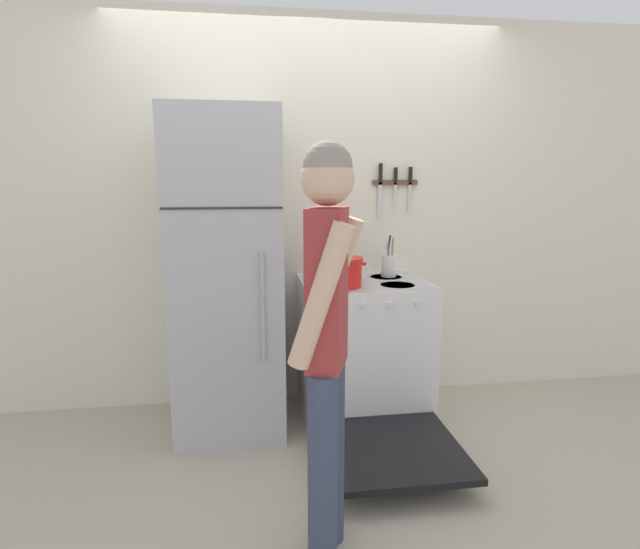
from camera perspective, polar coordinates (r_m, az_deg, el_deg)
The scene contains 9 objects.
ground_plane at distance 3.66m, azimuth -1.06°, elevation -13.53°, with size 14.00×14.00×0.00m, color #B2A893.
wall_back at distance 3.38m, azimuth -1.20°, elevation 6.83°, with size 10.00×0.06×2.55m.
refrigerator at distance 3.02m, azimuth -10.52°, elevation -0.09°, with size 0.63×0.72×1.89m.
stove_range at distance 3.22m, azimuth 5.10°, elevation -8.67°, with size 0.78×1.35×0.88m.
dutch_oven_pot at distance 2.96m, azimuth 2.35°, elevation 0.30°, with size 0.31×0.27×0.20m.
tea_kettle at distance 3.22m, azimuth 1.75°, elevation 0.64°, with size 0.20×0.16×0.21m.
utensil_jar at distance 3.30m, azimuth 7.87°, elevation 1.05°, with size 0.10×0.10×0.27m.
person at distance 1.90m, azimuth 0.81°, elevation -6.70°, with size 0.34×0.39×1.64m.
wall_knife_strip at distance 3.44m, azimuth 8.51°, elevation 10.44°, with size 0.31×0.03×0.36m.
Camera 1 is at (-0.41, -3.31, 1.50)m, focal length 28.00 mm.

